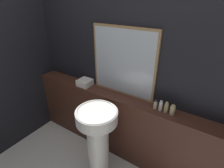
% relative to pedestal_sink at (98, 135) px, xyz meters
% --- Properties ---
extents(wall_back, '(8.00, 0.06, 2.50)m').
position_rel_pedestal_sink_xyz_m(wall_back, '(0.07, 0.55, 0.68)').
color(wall_back, black).
rests_on(wall_back, ground_plane).
extents(vanity_counter, '(2.75, 0.23, 0.89)m').
position_rel_pedestal_sink_xyz_m(vanity_counter, '(0.07, 0.41, -0.13)').
color(vanity_counter, '#422319').
rests_on(vanity_counter, ground_plane).
extents(pedestal_sink, '(0.46, 0.46, 0.92)m').
position_rel_pedestal_sink_xyz_m(pedestal_sink, '(0.00, 0.00, 0.00)').
color(pedestal_sink, white).
rests_on(pedestal_sink, ground_plane).
extents(mirror, '(0.81, 0.03, 0.82)m').
position_rel_pedestal_sink_xyz_m(mirror, '(0.02, 0.50, 0.72)').
color(mirror, '#937047').
rests_on(mirror, vanity_counter).
extents(towel_stack, '(0.18, 0.18, 0.08)m').
position_rel_pedestal_sink_xyz_m(towel_stack, '(-0.52, 0.41, 0.36)').
color(towel_stack, silver).
rests_on(towel_stack, vanity_counter).
extents(shampoo_bottle, '(0.04, 0.04, 0.11)m').
position_rel_pedestal_sink_xyz_m(shampoo_bottle, '(0.49, 0.41, 0.37)').
color(shampoo_bottle, beige).
rests_on(shampoo_bottle, vanity_counter).
extents(conditioner_bottle, '(0.04, 0.04, 0.12)m').
position_rel_pedestal_sink_xyz_m(conditioner_bottle, '(0.54, 0.41, 0.37)').
color(conditioner_bottle, white).
rests_on(conditioner_bottle, vanity_counter).
extents(lotion_bottle, '(0.04, 0.04, 0.12)m').
position_rel_pedestal_sink_xyz_m(lotion_bottle, '(0.60, 0.41, 0.37)').
color(lotion_bottle, '#C6B284').
rests_on(lotion_bottle, vanity_counter).
extents(body_wash_bottle, '(0.05, 0.05, 0.11)m').
position_rel_pedestal_sink_xyz_m(body_wash_bottle, '(0.67, 0.41, 0.37)').
color(body_wash_bottle, '#C6B284').
rests_on(body_wash_bottle, vanity_counter).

